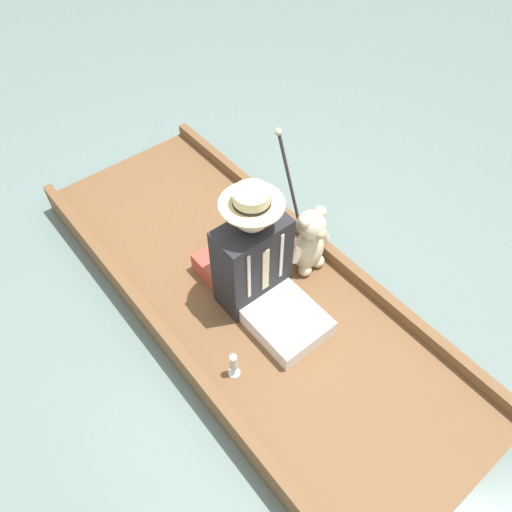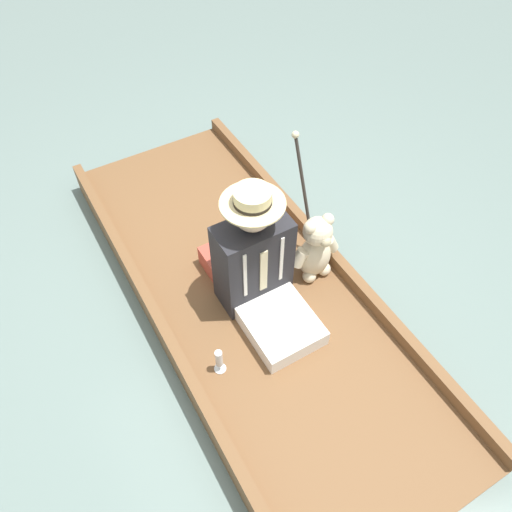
{
  "view_description": "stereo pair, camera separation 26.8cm",
  "coord_description": "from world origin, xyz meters",
  "px_view_note": "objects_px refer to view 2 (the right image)",
  "views": [
    {
      "loc": [
        1.07,
        1.4,
        2.58
      ],
      "look_at": [
        -0.01,
        0.07,
        0.52
      ],
      "focal_mm": 35.0,
      "sensor_mm": 36.0,
      "label": 1
    },
    {
      "loc": [
        0.85,
        1.55,
        2.58
      ],
      "look_at": [
        -0.01,
        0.07,
        0.52
      ],
      "focal_mm": 35.0,
      "sensor_mm": 36.0,
      "label": 2
    }
  ],
  "objects_px": {
    "teddy_bear": "(316,249)",
    "walking_cane": "(303,186)",
    "wine_glass": "(219,360)",
    "seated_person": "(259,268)"
  },
  "relations": [
    {
      "from": "teddy_bear",
      "to": "walking_cane",
      "type": "bearing_deg",
      "value": -106.81
    },
    {
      "from": "wine_glass",
      "to": "teddy_bear",
      "type": "bearing_deg",
      "value": -159.7
    },
    {
      "from": "seated_person",
      "to": "wine_glass",
      "type": "xyz_separation_m",
      "value": [
        0.4,
        0.28,
        -0.2
      ]
    },
    {
      "from": "teddy_bear",
      "to": "walking_cane",
      "type": "height_order",
      "value": "walking_cane"
    },
    {
      "from": "wine_glass",
      "to": "walking_cane",
      "type": "relative_size",
      "value": 0.23
    },
    {
      "from": "teddy_bear",
      "to": "wine_glass",
      "type": "xyz_separation_m",
      "value": [
        0.8,
        0.3,
        -0.12
      ]
    },
    {
      "from": "seated_person",
      "to": "walking_cane",
      "type": "distance_m",
      "value": 0.59
    },
    {
      "from": "teddy_bear",
      "to": "wine_glass",
      "type": "height_order",
      "value": "teddy_bear"
    },
    {
      "from": "seated_person",
      "to": "wine_glass",
      "type": "relative_size",
      "value": 4.67
    },
    {
      "from": "teddy_bear",
      "to": "wine_glass",
      "type": "distance_m",
      "value": 0.86
    }
  ]
}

